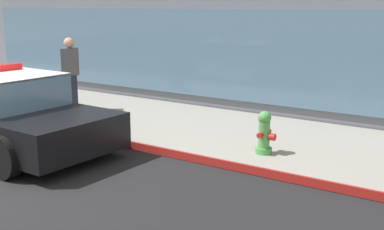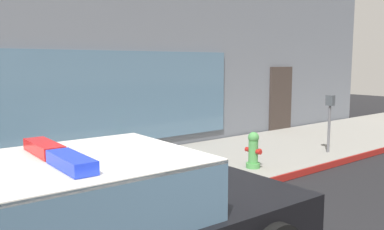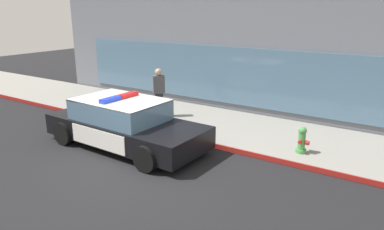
# 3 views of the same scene
# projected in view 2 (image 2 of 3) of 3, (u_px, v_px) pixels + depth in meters

# --- Properties ---
(sidewalk) EXTENTS (48.00, 3.39, 0.15)m
(sidewalk) POSITION_uv_depth(u_px,v_px,m) (81.00, 190.00, 7.00)
(sidewalk) COLOR gray
(sidewalk) RESTS_ON ground
(curb_red_paint) EXTENTS (28.80, 0.04, 0.14)m
(curb_red_paint) POSITION_uv_depth(u_px,v_px,m) (133.00, 220.00, 5.68)
(curb_red_paint) COLOR maroon
(curb_red_paint) RESTS_ON ground
(storefront_building) EXTENTS (20.67, 10.32, 7.93)m
(storefront_building) POSITION_uv_depth(u_px,v_px,m) (20.00, 6.00, 12.54)
(storefront_building) COLOR slate
(storefront_building) RESTS_ON ground
(fire_hydrant) EXTENTS (0.34, 0.39, 0.73)m
(fire_hydrant) POSITION_uv_depth(u_px,v_px,m) (253.00, 150.00, 8.14)
(fire_hydrant) COLOR #4C994C
(fire_hydrant) RESTS_ON sidewalk
(parking_meter) EXTENTS (0.12, 0.18, 1.34)m
(parking_meter) POSITION_uv_depth(u_px,v_px,m) (330.00, 113.00, 9.47)
(parking_meter) COLOR slate
(parking_meter) RESTS_ON sidewalk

